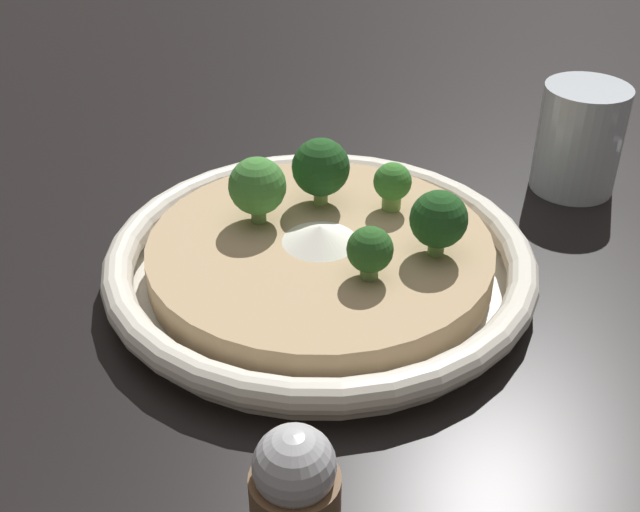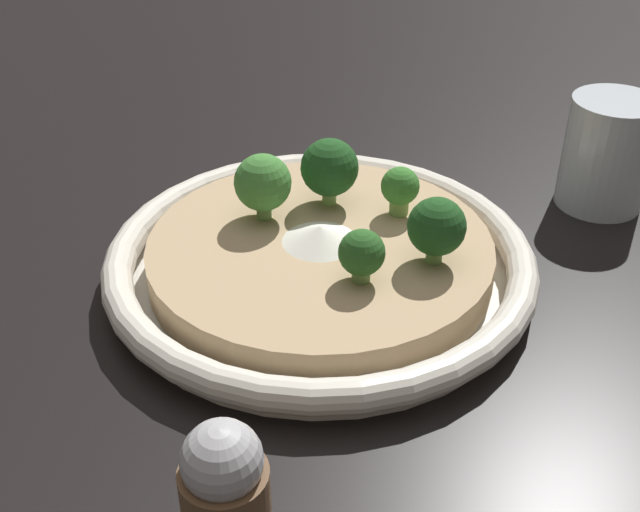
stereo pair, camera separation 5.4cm
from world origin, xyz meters
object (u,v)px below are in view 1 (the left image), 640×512
object	(u,v)px
broccoli_left	(392,184)
broccoli_back	(370,251)
broccoli_front	(257,187)
drinking_glass	(579,139)
broccoli_front_left	(321,168)
broccoli_back_left	(439,220)
risotto_bowl	(320,260)

from	to	relation	value
broccoli_left	broccoli_back	bearing A→B (deg)	4.31
broccoli_front	drinking_glass	distance (m)	0.27
broccoli_front_left	drinking_glass	distance (m)	0.22
broccoli_back_left	broccoli_left	bearing A→B (deg)	-139.45
broccoli_back	broccoli_front	bearing A→B (deg)	-115.06
broccoli_front_left	drinking_glass	xyz separation A→B (m)	(-0.14, 0.17, -0.02)
drinking_glass	risotto_bowl	bearing A→B (deg)	-39.77
risotto_bowl	broccoli_front_left	size ratio (longest dim) A/B	5.89
broccoli_left	drinking_glass	size ratio (longest dim) A/B	0.40
broccoli_back	broccoli_back_left	bearing A→B (deg)	138.15
broccoli_front_left	drinking_glass	bearing A→B (deg)	129.07
broccoli_front	broccoli_back	bearing A→B (deg)	64.94
broccoli_back_left	broccoli_back	distance (m)	0.05
risotto_bowl	broccoli_back_left	xyz separation A→B (m)	(-0.01, 0.08, 0.04)
broccoli_left	broccoli_back_left	world-z (taller)	broccoli_back_left
broccoli_front	broccoli_back_left	bearing A→B (deg)	88.46
risotto_bowl	broccoli_front	xyz separation A→B (m)	(-0.01, -0.05, 0.04)
risotto_bowl	broccoli_back_left	size ratio (longest dim) A/B	6.48
risotto_bowl	broccoli_back_left	distance (m)	0.09
broccoli_front_left	broccoli_left	xyz separation A→B (m)	(-0.01, 0.05, -0.01)
broccoli_front_left	broccoli_left	bearing A→B (deg)	98.59
broccoli_back	drinking_glass	bearing A→B (deg)	152.23
risotto_bowl	broccoli_left	distance (m)	0.07
broccoli_back_left	drinking_glass	world-z (taller)	drinking_glass
broccoli_front	broccoli_left	distance (m)	0.09
risotto_bowl	broccoli_back	world-z (taller)	broccoli_back
broccoli_back	drinking_glass	world-z (taller)	drinking_glass
risotto_bowl	broccoli_left	size ratio (longest dim) A/B	8.27
broccoli_left	broccoli_back_left	xyz separation A→B (m)	(0.05, 0.04, 0.01)
risotto_bowl	broccoli_front_left	bearing A→B (deg)	-162.96
broccoli_front_left	drinking_glass	world-z (taller)	drinking_glass
broccoli_back_left	broccoli_front	bearing A→B (deg)	-91.54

